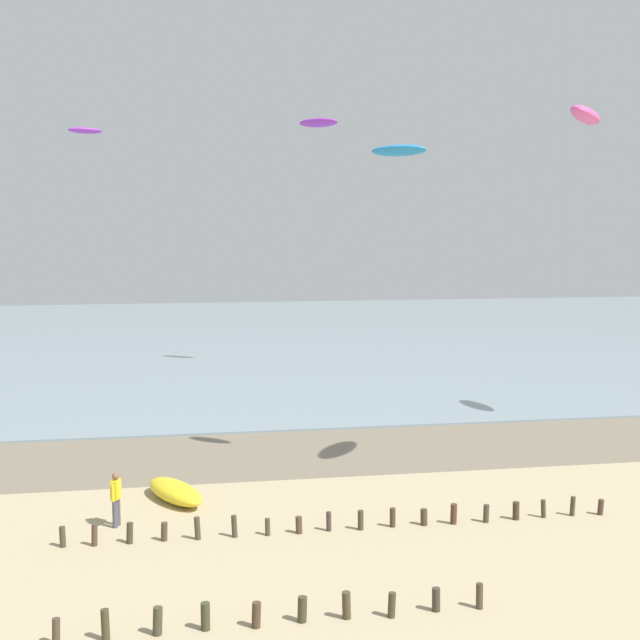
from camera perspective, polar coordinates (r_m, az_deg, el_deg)
name	(u,v)px	position (r m, az deg, el deg)	size (l,w,h in m)	color
wet_sand_strip	(178,458)	(34.93, -9.58, -9.21)	(120.00, 7.41, 0.01)	#7A6D59
sea	(175,338)	(72.98, -9.80, -1.21)	(160.00, 70.00, 0.10)	#7F939E
groyne_mid	(271,612)	(20.73, -3.34, -19.16)	(10.08, 0.36, 0.73)	#47382B
groyne_far	(345,521)	(26.53, 1.67, -13.43)	(17.00, 0.33, 0.69)	#3E3B27
person_by_waterline	(116,498)	(27.38, -13.64, -11.61)	(0.33, 0.54, 1.71)	#4C4C56
grounded_kite	(175,492)	(29.62, -9.78, -11.37)	(3.22, 1.16, 0.64)	yellow
kite_aloft_0	(318,123)	(54.68, -0.11, 13.21)	(2.60, 0.83, 0.42)	purple
kite_aloft_1	(585,115)	(31.22, 17.52, 13.09)	(3.09, 0.99, 0.49)	#E54C99
kite_aloft_2	(85,131)	(57.19, -15.61, 12.25)	(2.18, 0.70, 0.35)	purple
kite_aloft_7	(399,151)	(31.89, 5.35, 11.35)	(2.20, 0.70, 0.35)	#2384D1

